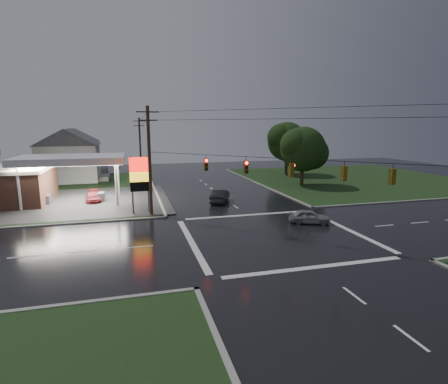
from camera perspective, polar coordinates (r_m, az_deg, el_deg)
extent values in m
plane|color=black|center=(29.89, 8.12, -7.00)|extent=(120.00, 120.00, 0.00)
cube|color=black|center=(54.86, -30.32, -0.20)|extent=(36.00, 36.00, 0.08)
cube|color=black|center=(64.77, 20.34, 2.06)|extent=(36.00, 36.00, 0.08)
cube|color=#2D2D2D|center=(45.82, -25.63, -1.62)|extent=(26.00, 18.00, 0.02)
cylinder|color=silver|center=(43.21, -30.50, 0.52)|extent=(0.30, 0.30, 5.00)
cylinder|color=silver|center=(41.66, -17.14, 1.21)|extent=(0.30, 0.30, 5.00)
cylinder|color=silver|center=(48.95, -28.70, 1.72)|extent=(0.30, 0.30, 5.00)
cylinder|color=silver|center=(47.59, -16.93, 2.35)|extent=(0.30, 0.30, 5.00)
cube|color=silver|center=(44.76, -23.64, 4.90)|extent=(12.00, 8.00, 0.80)
cube|color=white|center=(44.80, -23.60, 4.37)|extent=(11.40, 7.40, 0.04)
cube|color=#59595E|center=(45.93, -26.91, -1.11)|extent=(0.80, 1.60, 1.10)
cube|color=#59595E|center=(45.06, -19.43, -0.76)|extent=(0.80, 1.60, 1.10)
cylinder|color=#59595E|center=(37.10, -14.77, 0.99)|extent=(0.16, 0.16, 6.00)
cylinder|color=#59595E|center=(37.14, -12.31, 1.11)|extent=(0.16, 0.16, 6.00)
cube|color=red|center=(36.82, -13.69, 4.43)|extent=(2.00, 0.35, 1.40)
cube|color=gold|center=(36.98, -13.60, 2.43)|extent=(2.00, 0.35, 1.00)
cube|color=black|center=(37.13, -13.53, 0.90)|extent=(2.00, 0.35, 1.00)
cylinder|color=#382619|center=(35.83, -12.06, 4.81)|extent=(0.32, 0.32, 11.00)
cube|color=#382619|center=(35.69, -12.37, 12.66)|extent=(2.20, 0.12, 0.12)
cube|color=#382619|center=(35.66, -12.32, 11.38)|extent=(1.80, 0.12, 0.12)
cylinder|color=#382619|center=(64.25, -13.52, 7.05)|extent=(0.32, 0.32, 10.50)
cube|color=#382619|center=(64.14, -13.70, 11.19)|extent=(2.20, 0.12, 0.12)
cube|color=#382619|center=(64.14, -13.67, 10.48)|extent=(1.80, 0.12, 0.12)
cube|color=#59470C|center=(31.76, -2.96, 4.48)|extent=(0.34, 0.34, 1.10)
cylinder|color=#FF0C07|center=(31.52, -2.89, 5.13)|extent=(0.22, 0.08, 0.22)
cube|color=#59470C|center=(29.78, 3.59, 4.06)|extent=(0.34, 0.34, 1.10)
cylinder|color=#FF0C07|center=(29.55, 3.73, 4.75)|extent=(0.22, 0.08, 0.22)
cube|color=#59470C|center=(28.24, 10.96, 3.53)|extent=(0.34, 0.34, 1.10)
cylinder|color=#FF0C07|center=(28.28, 11.35, 4.30)|extent=(0.08, 0.22, 0.22)
cube|color=#59470C|center=(27.22, 19.01, 2.87)|extent=(0.34, 0.34, 1.10)
cylinder|color=#FF0C07|center=(27.34, 18.82, 3.72)|extent=(0.22, 0.08, 0.22)
cube|color=#59470C|center=(26.81, 25.77, 2.28)|extent=(0.34, 0.34, 1.10)
cylinder|color=#FF0C07|center=(26.91, 25.56, 3.14)|extent=(0.22, 0.08, 0.22)
cube|color=silver|center=(63.13, -23.88, 4.32)|extent=(9.00, 8.00, 6.00)
cube|color=gray|center=(62.85, -18.92, 2.24)|extent=(1.60, 4.80, 0.80)
cube|color=silver|center=(75.11, -23.30, 5.24)|extent=(9.00, 8.00, 6.00)
cube|color=gray|center=(74.80, -19.13, 3.50)|extent=(1.60, 4.80, 0.80)
cylinder|color=black|center=(54.79, 12.63, 3.63)|extent=(0.56, 0.56, 5.04)
sphere|color=black|center=(54.52, 12.76, 6.82)|extent=(6.80, 6.80, 6.80)
sphere|color=black|center=(55.63, 14.15, 6.18)|extent=(5.10, 5.10, 5.10)
sphere|color=black|center=(53.50, 11.70, 7.56)|extent=(4.76, 4.76, 4.76)
cylinder|color=black|center=(66.78, 10.15, 5.19)|extent=(0.56, 0.56, 5.60)
sphere|color=black|center=(66.54, 10.25, 8.11)|extent=(7.20, 7.20, 7.20)
sphere|color=black|center=(67.63, 11.51, 7.51)|extent=(5.40, 5.40, 5.40)
sphere|color=black|center=(65.55, 9.27, 8.80)|extent=(5.04, 5.04, 5.04)
imported|color=black|center=(42.07, -0.67, -0.59)|extent=(3.51, 5.05, 1.58)
imported|color=gray|center=(33.94, 13.77, -3.90)|extent=(4.13, 2.94, 1.31)
imported|color=maroon|center=(45.28, -20.51, -0.67)|extent=(2.02, 4.45, 1.26)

